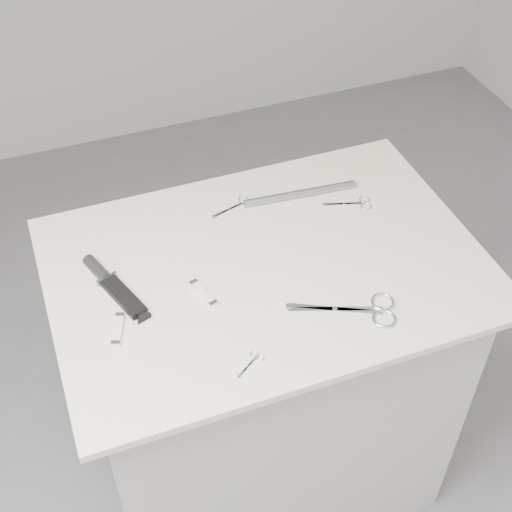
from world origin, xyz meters
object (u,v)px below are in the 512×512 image
object	(u,v)px
large_shears	(366,310)
pocket_knife_a	(118,330)
pocket_knife_b	(203,293)
plinth	(265,384)
embroidery_scissors_b	(238,205)
embroidery_scissors_a	(356,203)
sheathed_knife	(111,284)
tiny_scissors	(252,362)
metal_rail	(300,194)

from	to	relation	value
large_shears	pocket_knife_a	world-z (taller)	pocket_knife_a
large_shears	pocket_knife_b	xyz separation A→B (m)	(-0.32, 0.17, 0.00)
plinth	embroidery_scissors_b	world-z (taller)	embroidery_scissors_b
embroidery_scissors_a	embroidery_scissors_b	world-z (taller)	same
embroidery_scissors_a	sheathed_knife	size ratio (longest dim) A/B	0.56
embroidery_scissors_a	tiny_scissors	size ratio (longest dim) A/B	1.75
pocket_knife_b	metal_rail	bearing A→B (deg)	-70.43
plinth	embroidery_scissors_b	size ratio (longest dim) A/B	7.70
plinth	embroidery_scissors_a	size ratio (longest dim) A/B	7.27
embroidery_scissors_a	pocket_knife_b	distance (m)	0.49
tiny_scissors	metal_rail	xyz separation A→B (m)	(0.30, 0.45, 0.01)
plinth	embroidery_scissors_b	xyz separation A→B (m)	(0.01, 0.22, 0.47)
metal_rail	tiny_scissors	bearing A→B (deg)	-123.38
tiny_scissors	sheathed_knife	bearing A→B (deg)	91.05
sheathed_knife	metal_rail	distance (m)	0.54
tiny_scissors	pocket_knife_a	size ratio (longest dim) A/B	0.80
large_shears	pocket_knife_a	distance (m)	0.53
embroidery_scissors_b	metal_rail	size ratio (longest dim) A/B	0.39
embroidery_scissors_a	metal_rail	xyz separation A→B (m)	(-0.12, 0.08, 0.01)
embroidery_scissors_a	pocket_knife_a	bearing A→B (deg)	-145.70
plinth	tiny_scissors	distance (m)	0.55
embroidery_scissors_a	metal_rail	bearing A→B (deg)	164.92
embroidery_scissors_b	tiny_scissors	size ratio (longest dim) A/B	1.65
pocket_knife_b	metal_rail	world-z (taller)	metal_rail
plinth	pocket_knife_b	bearing A→B (deg)	-165.33
sheathed_knife	metal_rail	bearing A→B (deg)	-93.84
tiny_scissors	plinth	bearing A→B (deg)	28.41
large_shears	sheathed_knife	bearing A→B (deg)	175.51
plinth	pocket_knife_b	size ratio (longest dim) A/B	9.83
embroidery_scissors_b	pocket_knife_a	distance (m)	0.48
large_shears	pocket_knife_b	distance (m)	0.36
plinth	tiny_scissors	world-z (taller)	tiny_scissors
tiny_scissors	embroidery_scissors_b	bearing A→B (deg)	39.21
sheathed_knife	pocket_knife_b	world-z (taller)	sheathed_knife
embroidery_scissors_a	pocket_knife_a	xyz separation A→B (m)	(-0.66, -0.20, 0.00)
embroidery_scissors_b	tiny_scissors	world-z (taller)	same
pocket_knife_a	pocket_knife_b	xyz separation A→B (m)	(0.20, 0.04, 0.00)
large_shears	tiny_scissors	world-z (taller)	large_shears
large_shears	pocket_knife_a	xyz separation A→B (m)	(-0.52, 0.13, 0.00)
pocket_knife_a	plinth	bearing A→B (deg)	-57.81
large_shears	metal_rail	bearing A→B (deg)	110.69
embroidery_scissors_b	tiny_scissors	distance (m)	0.50
embroidery_scissors_b	pocket_knife_a	xyz separation A→B (m)	(-0.38, -0.30, 0.00)
pocket_knife_a	metal_rail	xyz separation A→B (m)	(0.54, 0.28, 0.00)
embroidery_scissors_a	tiny_scissors	bearing A→B (deg)	-120.88
sheathed_knife	metal_rail	world-z (taller)	sheathed_knife
plinth	tiny_scissors	size ratio (longest dim) A/B	12.73
tiny_scissors	pocket_knife_a	xyz separation A→B (m)	(-0.24, 0.18, 0.00)
large_shears	embroidery_scissors_a	size ratio (longest dim) A/B	1.88
embroidery_scissors_b	tiny_scissors	bearing A→B (deg)	-122.32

